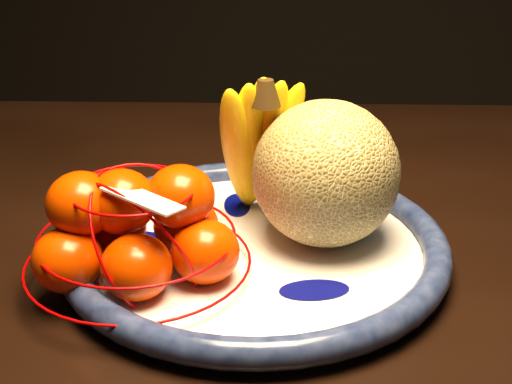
# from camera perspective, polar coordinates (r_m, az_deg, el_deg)

# --- Properties ---
(dining_table) EXTENTS (1.70, 1.13, 0.80)m
(dining_table) POSITION_cam_1_polar(r_m,az_deg,el_deg) (0.81, -8.73, -9.06)
(dining_table) COLOR black
(dining_table) RESTS_ON ground
(fruit_bowl) EXTENTS (0.39, 0.39, 0.03)m
(fruit_bowl) POSITION_cam_1_polar(r_m,az_deg,el_deg) (0.71, -0.11, -4.34)
(fruit_bowl) COLOR white
(fruit_bowl) RESTS_ON dining_table
(cantaloupe) EXTENTS (0.15, 0.15, 0.15)m
(cantaloupe) POSITION_cam_1_polar(r_m,az_deg,el_deg) (0.70, 5.61, 1.49)
(cantaloupe) COLOR olive
(cantaloupe) RESTS_ON fruit_bowl
(banana_bunch) EXTENTS (0.11, 0.11, 0.17)m
(banana_bunch) POSITION_cam_1_polar(r_m,az_deg,el_deg) (0.74, -0.01, 4.15)
(banana_bunch) COLOR yellow
(banana_bunch) RESTS_ON fruit_bowl
(mandarin_bag) EXTENTS (0.23, 0.23, 0.13)m
(mandarin_bag) POSITION_cam_1_polar(r_m,az_deg,el_deg) (0.66, -9.49, -3.09)
(mandarin_bag) COLOR #EC3400
(mandarin_bag) RESTS_ON fruit_bowl
(price_tag) EXTENTS (0.08, 0.05, 0.01)m
(price_tag) POSITION_cam_1_polar(r_m,az_deg,el_deg) (0.61, -9.06, -0.49)
(price_tag) COLOR white
(price_tag) RESTS_ON mandarin_bag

